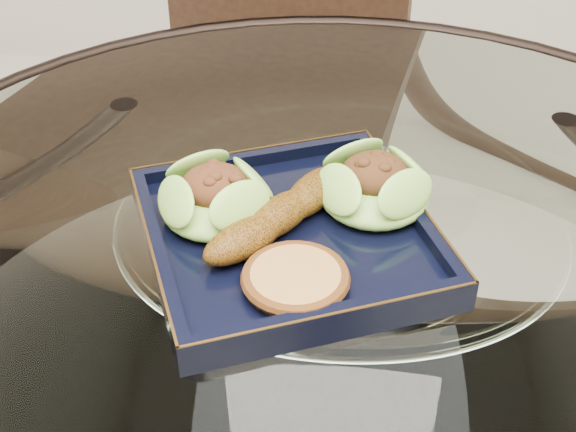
{
  "coord_description": "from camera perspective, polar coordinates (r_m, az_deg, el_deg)",
  "views": [
    {
      "loc": [
        -0.01,
        -0.61,
        1.27
      ],
      "look_at": [
        -0.05,
        -0.0,
        0.8
      ],
      "focal_mm": 50.0,
      "sensor_mm": 36.0,
      "label": 1
    }
  ],
  "objects": [
    {
      "name": "lettuce_wrap_right",
      "position": [
        0.81,
        6.16,
        1.93
      ],
      "size": [
        0.13,
        0.13,
        0.04
      ],
      "primitive_type": "ellipsoid",
      "rotation": [
        0.0,
        0.0,
        0.2
      ],
      "color": "#52952B",
      "rests_on": "navy_plate"
    },
    {
      "name": "dining_table",
      "position": [
        0.91,
        3.18,
        -10.38
      ],
      "size": [
        1.13,
        1.13,
        0.77
      ],
      "color": "white",
      "rests_on": "ground"
    },
    {
      "name": "dining_chair",
      "position": [
        1.37,
        -1.82,
        7.13
      ],
      "size": [
        0.54,
        0.54,
        1.04
      ],
      "rotation": [
        0.0,
        0.0,
        -0.24
      ],
      "color": "black",
      "rests_on": "ground"
    },
    {
      "name": "lettuce_wrap_left",
      "position": [
        0.8,
        -5.15,
        1.12
      ],
      "size": [
        0.13,
        0.13,
        0.04
      ],
      "primitive_type": "ellipsoid",
      "rotation": [
        0.0,
        0.0,
        0.22
      ],
      "color": "#539D2D",
      "rests_on": "navy_plate"
    },
    {
      "name": "navy_plate",
      "position": [
        0.79,
        0.0,
        -1.73
      ],
      "size": [
        0.35,
        0.35,
        0.02
      ],
      "primitive_type": "cube",
      "rotation": [
        0.0,
        0.0,
        0.36
      ],
      "color": "black",
      "rests_on": "dining_table"
    },
    {
      "name": "crumb_patty",
      "position": [
        0.72,
        0.54,
        -4.57
      ],
      "size": [
        0.11,
        0.11,
        0.02
      ],
      "primitive_type": "cylinder",
      "rotation": [
        0.0,
        0.0,
        -0.42
      ],
      "color": "#B3793B",
      "rests_on": "navy_plate"
    },
    {
      "name": "roasted_plantain",
      "position": [
        0.78,
        -0.62,
        0.07
      ],
      "size": [
        0.14,
        0.17,
        0.03
      ],
      "primitive_type": "ellipsoid",
      "rotation": [
        0.0,
        0.0,
        0.92
      ],
      "color": "brown",
      "rests_on": "navy_plate"
    }
  ]
}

